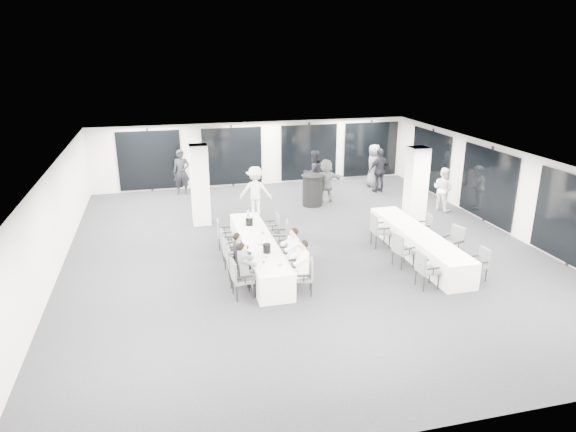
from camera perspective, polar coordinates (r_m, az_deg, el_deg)
name	(u,v)px	position (r m, az deg, el deg)	size (l,w,h in m)	color
room	(321,194)	(16.61, 3.64, 2.40)	(14.04, 16.04, 2.84)	black
column_left	(200,185)	(17.92, -9.76, 3.41)	(0.60, 0.60, 2.80)	white
column_right	(416,188)	(17.77, 14.00, 3.00)	(0.60, 0.60, 2.80)	white
banquet_table_main	(258,252)	(14.65, -3.31, -4.03)	(0.90, 5.00, 0.75)	white
banquet_table_side	(417,244)	(15.71, 14.18, -3.01)	(0.90, 5.00, 0.75)	white
cocktail_table	(312,190)	(19.96, 2.73, 2.88)	(0.88, 0.88, 1.21)	black
chair_main_left_near	(239,276)	(12.76, -5.44, -6.67)	(0.55, 0.60, 1.00)	#505258
chair_main_left_second	(235,264)	(13.42, -5.94, -5.31)	(0.55, 0.60, 1.03)	#505258
chair_main_left_mid	(231,253)	(14.18, -6.40, -4.14)	(0.54, 0.58, 0.97)	#505258
chair_main_left_fourth	(226,242)	(15.08, -6.88, -2.91)	(0.48, 0.53, 0.89)	#505258
chair_main_left_far	(223,232)	(15.84, -7.28, -1.82)	(0.51, 0.55, 0.92)	#505258
chair_main_right_near	(306,274)	(12.93, 2.07, -6.51)	(0.55, 0.58, 0.91)	#505258
chair_main_right_second	(297,259)	(13.72, 1.03, -4.75)	(0.56, 0.60, 0.99)	#505258
chair_main_right_mid	(289,246)	(14.50, 0.13, -3.38)	(0.61, 0.64, 1.01)	#505258
chair_main_right_fourth	(282,235)	(15.28, -0.66, -2.16)	(0.62, 0.65, 1.03)	#505258
chair_main_right_far	(274,225)	(16.34, -1.62, -1.05)	(0.48, 0.53, 0.91)	#505258
chair_side_left_near	(425,268)	(13.66, 14.98, -5.57)	(0.51, 0.57, 0.98)	#505258
chair_side_left_mid	(401,248)	(14.76, 12.48, -3.53)	(0.58, 0.61, 0.97)	#505258
chair_side_left_far	(378,228)	(16.09, 9.98, -1.37)	(0.55, 0.60, 1.03)	#505258
chair_side_right_near	(480,262)	(14.60, 20.52, -4.77)	(0.46, 0.51, 0.89)	#505258
chair_side_right_mid	(454,241)	(15.58, 17.95, -2.71)	(0.63, 0.66, 1.03)	#505258
chair_side_right_far	(425,226)	(16.92, 15.00, -1.07)	(0.52, 0.55, 0.87)	#505258
seated_guest_a	(246,266)	(12.69, -4.71, -5.60)	(0.50, 0.38, 1.44)	#55585C
seated_guest_b	(241,255)	(13.35, -5.23, -4.36)	(0.50, 0.38, 1.44)	black
seated_guest_c	(300,264)	(12.78, 1.37, -5.36)	(0.50, 0.38, 1.44)	white
seated_guest_d	(291,250)	(13.60, 0.34, -3.84)	(0.50, 0.38, 1.44)	white
standing_guest_b	(314,170)	(21.28, 2.88, 5.14)	(1.03, 0.63, 2.14)	black
standing_guest_c	(255,188)	(18.80, -3.64, 3.17)	(1.33, 0.68, 2.05)	white
standing_guest_d	(380,168)	(22.05, 10.18, 5.32)	(1.25, 0.70, 2.12)	black
standing_guest_e	(374,163)	(22.92, 9.51, 5.84)	(1.02, 0.62, 2.12)	#55585C
standing_guest_f	(326,178)	(20.43, 4.24, 4.27)	(1.80, 0.69, 1.96)	#55585C
standing_guest_g	(181,169)	(21.85, -11.78, 5.11)	(0.78, 0.63, 2.13)	black
standing_guest_h	(443,186)	(20.19, 16.87, 3.20)	(0.90, 0.55, 1.86)	white
ice_bucket_near	(267,248)	(13.59, -2.38, -3.61)	(0.21, 0.21, 0.24)	black
ice_bucket_far	(249,221)	(15.65, -4.33, -0.58)	(0.23, 0.23, 0.26)	black
water_bottle_a	(264,261)	(12.87, -2.73, -5.01)	(0.06, 0.06, 0.20)	silver
water_bottle_b	(263,232)	(14.79, -2.84, -1.79)	(0.07, 0.07, 0.21)	silver
water_bottle_c	(248,214)	(16.32, -4.47, 0.20)	(0.08, 0.08, 0.25)	silver
plate_a	(266,257)	(13.31, -2.51, -4.61)	(0.22, 0.22, 0.03)	white
plate_b	(280,265)	(12.85, -0.92, -5.48)	(0.22, 0.22, 0.03)	white
plate_c	(261,244)	(14.15, -3.00, -3.18)	(0.21, 0.21, 0.03)	white
wine_glass	(286,264)	(12.57, -0.18, -5.30)	(0.08, 0.08, 0.21)	silver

